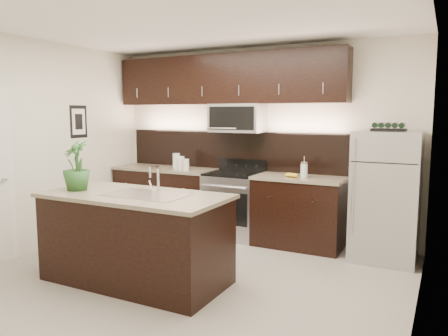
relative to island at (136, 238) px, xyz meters
The scene contains 12 objects.
ground 0.70m from the island, 33.80° to the left, with size 4.50×4.50×0.00m, color gray.
room_walls 1.29m from the island, 38.14° to the left, with size 4.52×4.02×2.71m.
counter_run 1.98m from the island, 90.72° to the left, with size 3.51×0.65×0.94m.
upper_fixtures 2.70m from the island, 89.96° to the left, with size 3.49×0.40×1.66m.
island is the anchor object (origin of this frame).
sink_faucet 0.51m from the island, ahead, with size 0.84×0.50×0.28m.
refrigerator 2.96m from the island, 40.69° to the left, with size 0.75×0.68×1.56m, color #B2B2B7.
wine_rack 3.15m from the island, 40.69° to the left, with size 0.39×0.24×0.09m.
plant 1.02m from the island, behind, with size 0.30×0.30×0.54m, color #255421.
canisters 2.09m from the island, 109.48° to the left, with size 0.33×0.20×0.23m.
french_press 2.35m from the island, 57.75° to the left, with size 0.09×0.09×0.27m.
bananas 2.21m from the island, 61.75° to the left, with size 0.18×0.14×0.06m, color gold.
Camera 1 is at (2.43, -3.82, 1.77)m, focal length 35.00 mm.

